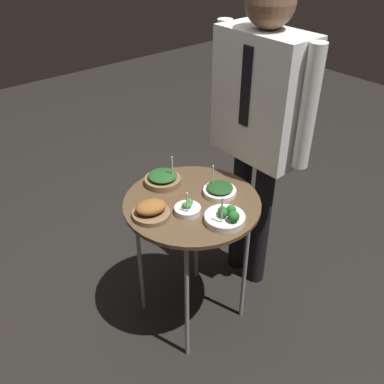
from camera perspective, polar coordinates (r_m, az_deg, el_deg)
The scene contains 8 objects.
ground_plane at distance 2.39m, azimuth 0.00°, elevation -15.56°, with size 8.00×8.00×0.00m, color black.
serving_cart at distance 1.93m, azimuth 0.00°, elevation -2.71°, with size 0.62×0.62×0.72m.
bowl_spinach_back_left at distance 1.94m, azimuth 3.71°, elevation 0.26°, with size 0.15×0.15×0.13m.
bowl_broccoli_far_rim at distance 1.82m, azimuth -0.60°, elevation -2.28°, with size 0.11×0.11×0.12m.
bowl_broccoli_mid_left at distance 1.77m, azimuth 4.52°, elevation -3.35°, with size 0.17×0.17×0.15m.
bowl_spinach_front_center at distance 2.01m, azimuth -3.93°, elevation 1.78°, with size 0.17×0.17×0.15m.
bowl_roast_mid_right at distance 1.80m, azimuth -5.49°, elevation -2.43°, with size 0.16×0.16×0.07m.
waiter_figure at distance 2.06m, azimuth 9.06°, elevation 10.48°, with size 0.59×0.22×1.60m.
Camera 1 is at (1.19, -1.00, 1.82)m, focal length 40.00 mm.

